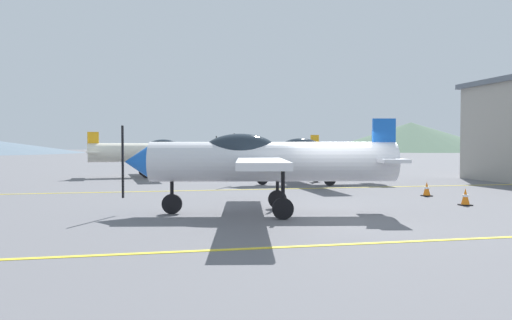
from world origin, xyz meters
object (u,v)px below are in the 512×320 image
Objects in this scene: airplane_near at (262,160)px; traffic_cone_front at (427,189)px; airplane_far at (153,152)px; traffic_cone_side at (465,197)px; car_sedan at (245,157)px; airplane_mid at (313,153)px; airplane_back at (271,150)px.

airplane_near is 16.29× the size of traffic_cone_front.
traffic_cone_side is at bearing -59.71° from airplane_far.
airplane_near reaches higher than traffic_cone_side.
airplane_far is (-3.10, 18.27, 0.00)m from airplane_near.
airplane_near is 2.15× the size of car_sedan.
airplane_mid is 23.30m from car_sedan.
airplane_near is 1.00× the size of airplane_far.
airplane_near is 8.54m from traffic_cone_front.
airplane_mid is at bearing -92.02° from car_sedan.
airplane_back is at bearing 85.15° from airplane_mid.
airplane_mid is 16.24× the size of traffic_cone_side.
airplane_near and airplane_far have the same top height.
airplane_back reaches higher than traffic_cone_front.
airplane_far and airplane_back have the same top height.
airplane_near is 11.65m from airplane_mid.
airplane_near is 16.29× the size of traffic_cone_side.
traffic_cone_front is 3.08m from traffic_cone_side.
traffic_cone_front is at bearing -86.45° from airplane_back.
airplane_back is at bearing 92.22° from traffic_cone_side.
airplane_back is 21.29m from traffic_cone_front.
airplane_back is 16.29× the size of traffic_cone_side.
airplane_near is 18.53m from airplane_far.
airplane_far is at bearing -145.37° from airplane_back.
airplane_near is at bearing -154.93° from traffic_cone_front.
airplane_mid reaches higher than car_sedan.
airplane_far is at bearing 120.29° from traffic_cone_side.
traffic_cone_front is (10.74, -14.69, -1.33)m from airplane_far.
airplane_far reaches higher than traffic_cone_front.
car_sedan is at bearing 59.71° from airplane_far.
airplane_mid is 1.00× the size of airplane_far.
car_sedan is (9.03, 15.47, -0.78)m from airplane_far.
airplane_near is at bearing -116.02° from airplane_mid.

